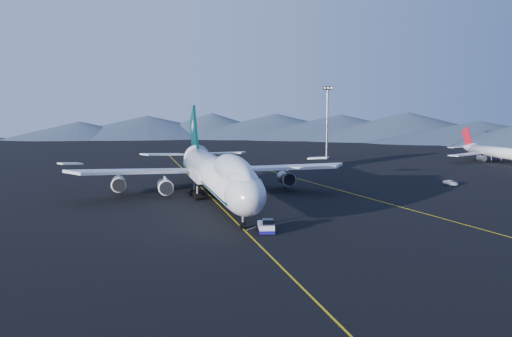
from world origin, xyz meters
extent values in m
plane|color=black|center=(0.00, 0.00, 0.00)|extent=(500.00, 500.00, 0.00)
cube|color=gold|center=(0.00, 0.00, 0.01)|extent=(0.25, 220.00, 0.01)
cube|color=gold|center=(30.00, 10.00, 0.01)|extent=(28.08, 198.09, 0.01)
cone|color=#3B4A5B|center=(-40.81, 231.43, 6.00)|extent=(100.00, 100.00, 12.00)
cone|color=#3B4A5B|center=(36.76, 232.11, 6.00)|extent=(100.00, 100.00, 12.00)
cone|color=#3B4A5B|center=(110.33, 207.49, 6.00)|extent=(100.00, 100.00, 12.00)
cone|color=#3B4A5B|center=(171.87, 160.27, 6.00)|extent=(100.00, 100.00, 12.00)
cylinder|color=silver|center=(0.00, 0.00, 5.60)|extent=(6.50, 56.00, 6.50)
ellipsoid|color=silver|center=(0.00, -28.00, 5.60)|extent=(6.50, 10.40, 6.50)
ellipsoid|color=silver|center=(0.00, -18.50, 8.10)|extent=(5.13, 25.16, 5.85)
cube|color=black|center=(0.00, -30.00, 6.80)|extent=(3.60, 1.61, 1.29)
cone|color=silver|center=(0.00, 33.00, 6.40)|extent=(6.50, 12.00, 6.50)
cube|color=#03312F|center=(0.00, 1.00, 4.70)|extent=(6.24, 60.00, 1.10)
cube|color=silver|center=(0.00, 5.50, 4.50)|extent=(7.50, 13.00, 1.60)
cube|color=silver|center=(-14.50, 11.50, 5.20)|extent=(30.62, 23.28, 2.83)
cube|color=silver|center=(14.50, 11.50, 5.20)|extent=(30.62, 23.28, 2.83)
cylinder|color=slate|center=(-9.50, 7.50, 2.40)|extent=(2.90, 5.50, 2.90)
cylinder|color=slate|center=(-19.00, 14.00, 2.40)|extent=(2.90, 5.50, 2.90)
cylinder|color=slate|center=(9.50, 7.50, 2.40)|extent=(2.90, 5.50, 2.90)
cylinder|color=slate|center=(19.00, 14.00, 2.40)|extent=(2.90, 5.50, 2.90)
cube|color=#03312F|center=(0.00, 32.00, 11.40)|extent=(0.55, 14.11, 15.94)
cube|color=silver|center=(-7.50, 34.50, 6.80)|extent=(12.39, 9.47, 0.98)
cube|color=silver|center=(7.50, 34.50, 6.80)|extent=(12.39, 9.47, 0.98)
cylinder|color=black|center=(0.00, -26.50, 0.55)|extent=(0.90, 1.10, 1.10)
cube|color=silver|center=(3.00, -29.50, 0.79)|extent=(3.08, 4.95, 1.15)
cube|color=navy|center=(3.00, -29.50, 0.37)|extent=(3.22, 5.17, 0.52)
cube|color=black|center=(3.00, -29.50, 1.63)|extent=(1.95, 1.95, 0.94)
cylinder|color=silver|center=(105.34, 52.65, 3.54)|extent=(3.74, 31.46, 3.74)
cone|color=silver|center=(105.34, 71.33, 3.93)|extent=(3.74, 6.88, 3.74)
cube|color=silver|center=(95.51, 57.57, 2.75)|extent=(16.51, 11.14, 0.34)
cylinder|color=slate|center=(99.93, 55.11, 1.57)|extent=(1.87, 3.44, 1.87)
cylinder|color=slate|center=(110.74, 55.11, 1.57)|extent=(1.87, 3.44, 1.87)
cube|color=#B11020|center=(105.34, 71.82, 7.67)|extent=(0.34, 6.70, 7.92)
imported|color=white|center=(59.58, 9.68, 0.60)|extent=(2.00, 4.33, 1.20)
cylinder|color=black|center=(53.79, 79.64, 0.20)|extent=(2.41, 2.41, 0.40)
cylinder|color=slate|center=(53.79, 79.64, 12.56)|extent=(0.70, 0.70, 25.11)
cube|color=black|center=(53.79, 79.64, 25.41)|extent=(3.21, 0.80, 1.21)
camera|label=1|loc=(-18.61, -112.75, 19.43)|focal=40.00mm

